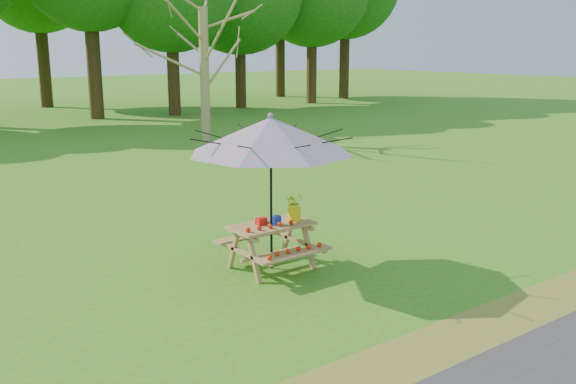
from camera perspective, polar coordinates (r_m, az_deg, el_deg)
ground at (r=8.09m, az=-10.88°, el=-10.42°), size 120.00×120.00×0.00m
picnic_table at (r=9.31m, az=-1.47°, el=-4.90°), size 1.20×1.32×0.67m
patio_umbrella at (r=8.95m, az=-1.54°, el=5.05°), size 2.74×2.74×2.27m
produce_bins at (r=9.20m, az=-1.81°, el=-2.55°), size 0.30×0.40×0.13m
tomatoes_row at (r=8.98m, az=-1.61°, el=-3.05°), size 0.77×0.13×0.07m
flower_bucket at (r=9.34m, az=0.57°, el=-1.23°), size 0.27×0.24×0.42m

